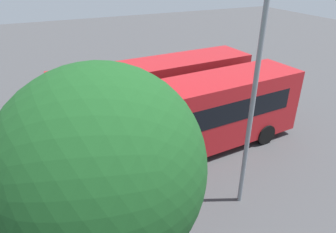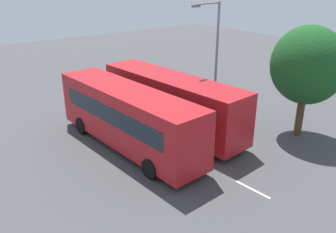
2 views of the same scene
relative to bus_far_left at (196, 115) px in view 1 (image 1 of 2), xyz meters
name	(u,v)px [view 1 (image 1 of 2)]	position (x,y,z in m)	size (l,w,h in m)	color
ground_plane	(167,136)	(-0.64, 1.73, -1.87)	(74.57, 74.57, 0.00)	#424244
bus_far_left	(196,115)	(0.00, 0.00, 0.00)	(10.76, 3.21, 3.41)	#AD191E
bus_center_left	(157,90)	(-0.48, 3.40, 0.00)	(10.74, 3.03, 3.41)	#AD191E
pedestrian	(271,94)	(6.22, 2.02, -0.83)	(0.44, 0.44, 1.76)	#232833
street_lamp	(249,91)	(-0.10, -3.44, 2.49)	(0.43, 2.48, 7.57)	gray
depot_tree	(103,174)	(-5.34, -5.62, 2.41)	(4.27, 3.85, 6.54)	#4C3823
lane_stripe_outer_left	(167,136)	(-0.64, 1.73, -1.87)	(15.80, 0.12, 0.01)	silver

